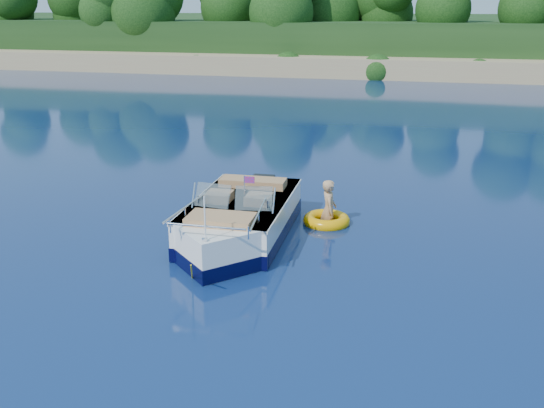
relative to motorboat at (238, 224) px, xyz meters
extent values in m
plane|color=#091743|center=(1.03, -0.71, -0.40)|extent=(160.00, 160.00, 0.00)
cube|color=tan|center=(1.03, 37.29, 0.10)|extent=(170.00, 8.00, 2.00)
cube|color=black|center=(1.03, 64.29, 0.60)|extent=(170.00, 56.00, 6.00)
cylinder|color=black|center=(-16.97, 39.79, 2.70)|extent=(0.44, 0.44, 3.20)
cylinder|color=black|center=(1.03, 41.29, 2.90)|extent=(0.44, 0.44, 3.60)
cube|color=white|center=(-0.01, 0.41, -0.07)|extent=(2.28, 4.15, 1.14)
cube|color=white|center=(0.04, -1.52, -0.07)|extent=(2.17, 2.17, 1.14)
cube|color=black|center=(-0.01, 0.41, -0.23)|extent=(2.31, 4.19, 0.32)
cube|color=black|center=(0.04, -1.52, -0.23)|extent=(2.21, 2.21, 0.32)
cube|color=#A87858|center=(-0.02, 0.74, 0.25)|extent=(1.81, 2.91, 0.11)
cube|color=white|center=(-0.01, 0.41, 0.47)|extent=(2.32, 4.15, 0.06)
cube|color=black|center=(-0.07, 2.66, -0.02)|extent=(0.61, 0.39, 0.97)
cube|color=#8C9EA5|center=(-0.48, -0.36, 0.78)|extent=(0.87, 0.38, 0.53)
cube|color=#8C9EA5|center=(0.50, -0.33, 0.78)|extent=(0.88, 0.42, 0.53)
cube|color=tan|center=(-0.49, 0.13, 0.50)|extent=(0.61, 0.61, 0.43)
cube|color=tan|center=(0.48, 0.16, 0.50)|extent=(0.61, 0.61, 0.43)
cube|color=tan|center=(-0.04, 1.50, 0.50)|extent=(1.71, 0.64, 0.41)
cube|color=tan|center=(0.04, -1.32, 0.48)|extent=(1.45, 0.85, 0.37)
cylinder|color=white|center=(0.06, -2.35, 0.96)|extent=(0.03, 0.03, 0.92)
cube|color=red|center=(0.40, -0.33, 1.21)|extent=(0.24, 0.02, 0.15)
cube|color=silver|center=(0.06, -2.40, 0.53)|extent=(0.11, 0.07, 0.05)
cylinder|color=yellow|center=(-0.09, -2.78, -0.02)|extent=(0.45, 1.10, 0.83)
torus|color=#FFA804|center=(1.88, 1.64, -0.32)|extent=(1.24, 1.24, 0.32)
torus|color=red|center=(1.88, 1.64, -0.30)|extent=(1.02, 1.02, 0.11)
imported|color=tan|center=(1.92, 1.64, -0.40)|extent=(0.63, 0.96, 1.75)
camera|label=1|loc=(4.06, -12.92, 4.95)|focal=40.00mm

